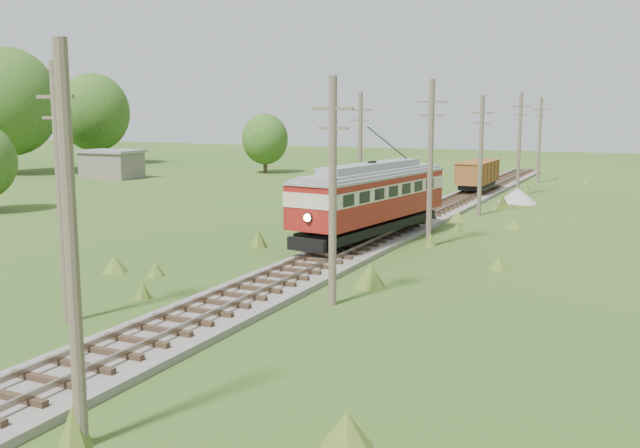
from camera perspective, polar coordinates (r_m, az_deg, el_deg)
The scene contains 16 objects.
railbed_main at distance 43.11m, azimuth 5.73°, elevation -0.54°, with size 3.60×96.00×0.57m.
streetcar at distance 39.63m, azimuth 4.16°, elevation 2.35°, with size 4.68×13.11×5.94m.
gondola at distance 64.48m, azimuth 12.51°, elevation 3.96°, with size 2.41×7.26×2.41m.
gravel_pile at distance 59.77m, azimuth 15.61°, elevation 2.19°, with size 3.22×3.42×1.17m.
utility_pole_r_1 at distance 15.92m, azimuth -19.26°, elevation -2.07°, with size 0.30×0.30×8.80m.
utility_pole_r_2 at distance 26.58m, azimuth 1.02°, elevation 2.76°, with size 1.60×0.30×8.60m.
utility_pole_r_3 at distance 38.77m, azimuth 8.82°, elevation 4.94°, with size 1.60×0.30×9.00m.
utility_pole_r_4 at distance 51.41m, azimuth 12.74°, elevation 5.46°, with size 1.60×0.30×8.40m.
utility_pole_r_5 at distance 64.06m, azimuth 15.65°, elevation 6.24°, with size 1.60×0.30×8.90m.
utility_pole_r_6 at distance 76.93m, azimuth 17.15°, elevation 6.51°, with size 1.60×0.30×8.70m.
utility_pole_l_a at distance 25.90m, azimuth -20.04°, elevation 2.50°, with size 1.60×0.30×9.00m.
utility_pole_l_b at distance 49.81m, azimuth 3.23°, elevation 5.68°, with size 1.60×0.30×8.60m.
tree_left_4 at distance 90.85m, azimuth -23.66°, elevation 8.94°, with size 11.34×11.34×14.61m.
tree_left_5 at distance 103.48m, azimuth -17.64°, elevation 8.50°, with size 9.66×9.66×12.44m.
tree_mid_a at distance 85.30m, azimuth -4.42°, elevation 6.79°, with size 5.46×5.46×7.03m.
shed at distance 81.83m, azimuth -16.33°, elevation 4.64°, with size 6.40×4.40×3.10m.
Camera 1 is at (14.13, -6.10, 7.33)m, focal length 40.00 mm.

